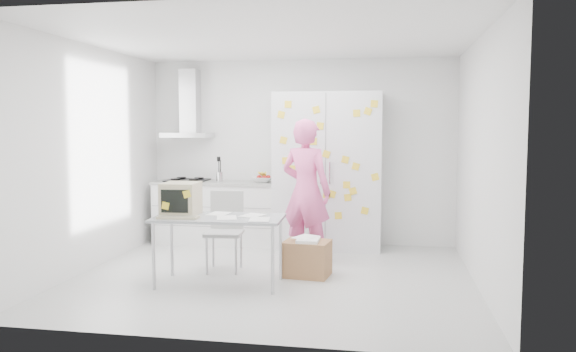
% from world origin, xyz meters
% --- Properties ---
extents(floor, '(4.50, 4.00, 0.02)m').
position_xyz_m(floor, '(0.00, 0.00, -0.01)').
color(floor, silver).
rests_on(floor, ground).
extents(walls, '(4.52, 4.01, 2.70)m').
position_xyz_m(walls, '(0.00, 0.72, 1.35)').
color(walls, white).
rests_on(walls, ground).
extents(ceiling, '(4.50, 4.00, 0.02)m').
position_xyz_m(ceiling, '(0.00, 0.00, 2.70)').
color(ceiling, white).
rests_on(ceiling, walls).
extents(counter_run, '(1.84, 0.63, 1.28)m').
position_xyz_m(counter_run, '(-1.20, 1.70, 0.47)').
color(counter_run, white).
rests_on(counter_run, ground).
extents(range_hood, '(0.70, 0.48, 1.01)m').
position_xyz_m(range_hood, '(-1.65, 1.84, 1.96)').
color(range_hood, silver).
rests_on(range_hood, walls).
extents(tall_cabinet, '(1.50, 0.68, 2.20)m').
position_xyz_m(tall_cabinet, '(0.45, 1.67, 1.10)').
color(tall_cabinet, silver).
rests_on(tall_cabinet, ground).
extents(person, '(0.77, 0.64, 1.82)m').
position_xyz_m(person, '(0.27, 0.75, 0.91)').
color(person, pink).
rests_on(person, ground).
extents(desk, '(1.42, 0.76, 1.11)m').
position_xyz_m(desk, '(-0.80, -0.39, 0.84)').
color(desk, '#9EA3A8').
rests_on(desk, ground).
extents(chair, '(0.46, 0.46, 0.94)m').
position_xyz_m(chair, '(-0.64, 0.23, 0.53)').
color(chair, '#ADAEAB').
rests_on(chair, ground).
extents(cardboard_box, '(0.56, 0.47, 0.45)m').
position_xyz_m(cardboard_box, '(0.38, 0.10, 0.21)').
color(cardboard_box, '#A57347').
rests_on(cardboard_box, ground).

